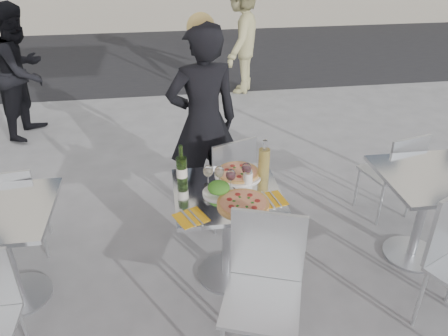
{
  "coord_description": "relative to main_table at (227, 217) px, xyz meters",
  "views": [
    {
      "loc": [
        -0.39,
        -2.46,
        2.35
      ],
      "look_at": [
        0.0,
        0.15,
        0.85
      ],
      "focal_mm": 35.0,
      "sensor_mm": 36.0,
      "label": 1
    }
  ],
  "objects": [
    {
      "name": "wineglass_red_a",
      "position": [
        0.03,
        0.03,
        0.32
      ],
      "size": [
        0.07,
        0.07,
        0.16
      ],
      "color": "white",
      "rests_on": "main_table"
    },
    {
      "name": "side_chair_lfar",
      "position": [
        -1.55,
        0.46,
        -0.06
      ],
      "size": [
        0.41,
        0.42,
        0.81
      ],
      "rotation": [
        0.0,
        0.0,
        3.26
      ],
      "color": "silver",
      "rests_on": "ground"
    },
    {
      "name": "chair_near",
      "position": [
        0.11,
        -0.66,
        0.02
      ],
      "size": [
        0.56,
        0.56,
        0.95
      ],
      "rotation": [
        0.0,
        0.0,
        -0.35
      ],
      "color": "silver",
      "rests_on": "ground"
    },
    {
      "name": "napkin_right",
      "position": [
        0.27,
        -0.14,
        0.21
      ],
      "size": [
        0.21,
        0.21,
        0.01
      ],
      "rotation": [
        0.0,
        0.0,
        0.18
      ],
      "color": "orange",
      "rests_on": "main_table"
    },
    {
      "name": "pedestrian_b",
      "position": [
        0.84,
        4.05,
        0.29
      ],
      "size": [
        1.0,
        1.22,
        1.65
      ],
      "primitive_type": "imported",
      "rotation": [
        0.0,
        0.0,
        4.29
      ],
      "color": "tan",
      "rests_on": "ground"
    },
    {
      "name": "chair_far",
      "position": [
        0.11,
        0.64,
        -0.03
      ],
      "size": [
        0.5,
        0.51,
        0.85
      ],
      "rotation": [
        0.0,
        0.0,
        3.48
      ],
      "color": "silver",
      "rests_on": "ground"
    },
    {
      "name": "napkin_left",
      "position": [
        -0.27,
        -0.26,
        0.21
      ],
      "size": [
        0.24,
        0.24,
        0.01
      ],
      "rotation": [
        0.0,
        0.0,
        0.41
      ],
      "color": "orange",
      "rests_on": "main_table"
    },
    {
      "name": "sugar_shaker",
      "position": [
        0.16,
        0.08,
        0.26
      ],
      "size": [
        0.06,
        0.06,
        0.11
      ],
      "color": "white",
      "rests_on": "main_table"
    },
    {
      "name": "salad_plate",
      "position": [
        -0.06,
        -0.01,
        0.25
      ],
      "size": [
        0.22,
        0.22,
        0.09
      ],
      "color": "white",
      "rests_on": "main_table"
    },
    {
      "name": "pizza_far",
      "position": [
        0.11,
        0.21,
        0.23
      ],
      "size": [
        0.34,
        0.34,
        0.03
      ],
      "color": "white",
      "rests_on": "main_table"
    },
    {
      "name": "pizza_near",
      "position": [
        0.08,
        -0.17,
        0.22
      ],
      "size": [
        0.34,
        0.34,
        0.02
      ],
      "color": "tan",
      "rests_on": "main_table"
    },
    {
      "name": "main_table",
      "position": [
        0.0,
        0.0,
        0.0
      ],
      "size": [
        0.72,
        0.72,
        0.75
      ],
      "color": "#B7BABF",
      "rests_on": "ground"
    },
    {
      "name": "wineglass_white_a",
      "position": [
        -0.12,
        0.1,
        0.32
      ],
      "size": [
        0.07,
        0.07,
        0.16
      ],
      "color": "white",
      "rests_on": "main_table"
    },
    {
      "name": "side_table_right",
      "position": [
        1.5,
        0.0,
        0.0
      ],
      "size": [
        0.72,
        0.72,
        0.75
      ],
      "color": "#B7BABF",
      "rests_on": "ground"
    },
    {
      "name": "ground",
      "position": [
        0.0,
        0.0,
        -0.54
      ],
      "size": [
        80.0,
        80.0,
        0.0
      ],
      "primitive_type": "plane",
      "color": "slate"
    },
    {
      "name": "street_asphalt",
      "position": [
        0.0,
        6.5,
        -0.54
      ],
      "size": [
        24.0,
        5.0,
        0.0
      ],
      "primitive_type": "cube",
      "color": "black",
      "rests_on": "ground"
    },
    {
      "name": "pedestrian_a",
      "position": [
        -2.01,
        2.9,
        0.25
      ],
      "size": [
        0.79,
        0.9,
        1.58
      ],
      "primitive_type": "imported",
      "rotation": [
        0.0,
        0.0,
        1.29
      ],
      "color": "black",
      "rests_on": "ground"
    },
    {
      "name": "wine_bottle",
      "position": [
        -0.29,
        0.15,
        0.32
      ],
      "size": [
        0.07,
        0.08,
        0.29
      ],
      "color": "#34541F",
      "rests_on": "main_table"
    },
    {
      "name": "side_table_left",
      "position": [
        -1.5,
        0.0,
        0.0
      ],
      "size": [
        0.72,
        0.72,
        0.75
      ],
      "color": "#B7BABF",
      "rests_on": "ground"
    },
    {
      "name": "side_chair_rfar",
      "position": [
        1.55,
        0.54,
        -0.05
      ],
      "size": [
        0.46,
        0.47,
        0.83
      ],
      "rotation": [
        0.0,
        0.0,
        3.38
      ],
      "color": "silver",
      "rests_on": "ground"
    },
    {
      "name": "wineglass_white_b",
      "position": [
        -0.04,
        0.08,
        0.32
      ],
      "size": [
        0.07,
        0.07,
        0.16
      ],
      "color": "white",
      "rests_on": "main_table"
    },
    {
      "name": "woman_diner",
      "position": [
        -0.06,
        0.95,
        0.31
      ],
      "size": [
        0.68,
        0.51,
        1.7
      ],
      "primitive_type": "imported",
      "rotation": [
        0.0,
        0.0,
        3.32
      ],
      "color": "black",
      "rests_on": "ground"
    },
    {
      "name": "wineglass_red_b",
      "position": [
        0.15,
        0.1,
        0.32
      ],
      "size": [
        0.07,
        0.07,
        0.16
      ],
      "color": "white",
      "rests_on": "main_table"
    },
    {
      "name": "carafe",
      "position": [
        0.29,
        0.16,
        0.33
      ],
      "size": [
        0.08,
        0.08,
        0.29
      ],
      "color": "#DCC25E",
      "rests_on": "main_table"
    }
  ]
}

